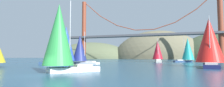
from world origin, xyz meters
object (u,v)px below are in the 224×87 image
object	(u,v)px
sailboat_green_sail	(60,37)
sailboat_blue_spinnaker	(65,45)
sailboat_navy_sail	(80,49)
sailboat_red_spinnaker	(209,41)
sailboat_teal_sail	(187,49)
channel_buoy	(55,62)
sailboat_crimson_sail	(158,51)

from	to	relation	value
sailboat_green_sail	sailboat_blue_spinnaker	size ratio (longest dim) A/B	0.87
sailboat_green_sail	sailboat_navy_sail	world-z (taller)	sailboat_green_sail
sailboat_navy_sail	sailboat_red_spinnaker	xyz separation A→B (m)	(32.08, -5.27, 1.01)
sailboat_blue_spinnaker	sailboat_teal_sail	world-z (taller)	sailboat_blue_spinnaker
sailboat_teal_sail	channel_buoy	xyz separation A→B (m)	(-44.19, -18.34, -4.33)
sailboat_green_sail	sailboat_crimson_sail	distance (m)	50.07
sailboat_green_sail	sailboat_blue_spinnaker	world-z (taller)	sailboat_blue_spinnaker
sailboat_navy_sail	channel_buoy	distance (m)	15.98
sailboat_navy_sail	sailboat_blue_spinnaker	world-z (taller)	sailboat_blue_spinnaker
sailboat_crimson_sail	sailboat_navy_sail	distance (m)	31.01
sailboat_teal_sail	sailboat_blue_spinnaker	bearing A→B (deg)	-137.11
sailboat_navy_sail	channel_buoy	size ratio (longest dim) A/B	3.47
sailboat_blue_spinnaker	channel_buoy	xyz separation A→B (m)	(-11.55, 11.97, -4.82)
sailboat_red_spinnaker	sailboat_green_sail	bearing A→B (deg)	-137.55
sailboat_crimson_sail	sailboat_red_spinnaker	size ratio (longest dim) A/B	0.86
sailboat_green_sail	sailboat_navy_sail	bearing A→B (deg)	111.79
sailboat_red_spinnaker	sailboat_navy_sail	bearing A→B (deg)	170.67
channel_buoy	sailboat_green_sail	bearing A→B (deg)	-54.02
sailboat_navy_sail	sailboat_red_spinnaker	bearing A→B (deg)	-9.33
sailboat_crimson_sail	sailboat_teal_sail	world-z (taller)	sailboat_teal_sail
sailboat_crimson_sail	sailboat_navy_sail	world-z (taller)	sailboat_navy_sail
sailboat_green_sail	sailboat_crimson_sail	world-z (taller)	sailboat_green_sail
sailboat_green_sail	sailboat_navy_sail	distance (m)	27.31
sailboat_blue_spinnaker	sailboat_navy_sail	bearing A→B (deg)	65.59
sailboat_blue_spinnaker	sailboat_red_spinnaker	world-z (taller)	sailboat_blue_spinnaker
sailboat_crimson_sail	sailboat_navy_sail	bearing A→B (deg)	-130.04
sailboat_green_sail	channel_buoy	size ratio (longest dim) A/B	3.83
sailboat_crimson_sail	sailboat_blue_spinnaker	size ratio (longest dim) A/B	0.76
sailboat_green_sail	sailboat_teal_sail	distance (m)	55.01
sailboat_navy_sail	sailboat_teal_sail	bearing A→B (deg)	40.10
sailboat_teal_sail	sailboat_navy_sail	bearing A→B (deg)	-139.90
sailboat_crimson_sail	sailboat_red_spinnaker	xyz separation A→B (m)	(12.13, -29.02, 1.02)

